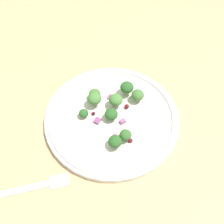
{
  "coord_description": "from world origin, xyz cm",
  "views": [
    {
      "loc": [
        30.27,
        -1.0,
        46.48
      ],
      "look_at": [
        -0.66,
        1.21,
        2.7
      ],
      "focal_mm": 42.84,
      "sensor_mm": 36.0,
      "label": 1
    }
  ],
  "objects_px": {
    "broccoli_floret_0": "(116,100)",
    "broccoli_floret_1": "(95,94)",
    "fork": "(24,189)",
    "plate": "(112,117)",
    "broccoli_floret_2": "(84,113)"
  },
  "relations": [
    {
      "from": "fork",
      "to": "broccoli_floret_1",
      "type": "bearing_deg",
      "value": 144.54
    },
    {
      "from": "broccoli_floret_0",
      "to": "broccoli_floret_2",
      "type": "bearing_deg",
      "value": -71.6
    },
    {
      "from": "broccoli_floret_0",
      "to": "broccoli_floret_1",
      "type": "relative_size",
      "value": 1.13
    },
    {
      "from": "plate",
      "to": "fork",
      "type": "height_order",
      "value": "plate"
    },
    {
      "from": "broccoli_floret_1",
      "to": "broccoli_floret_2",
      "type": "xyz_separation_m",
      "value": [
        0.05,
        -0.02,
        -0.0
      ]
    },
    {
      "from": "broccoli_floret_1",
      "to": "fork",
      "type": "relative_size",
      "value": 0.14
    },
    {
      "from": "broccoli_floret_0",
      "to": "broccoli_floret_2",
      "type": "relative_size",
      "value": 1.45
    },
    {
      "from": "plate",
      "to": "broccoli_floret_1",
      "type": "relative_size",
      "value": 10.99
    },
    {
      "from": "broccoli_floret_0",
      "to": "broccoli_floret_1",
      "type": "xyz_separation_m",
      "value": [
        -0.02,
        -0.04,
        -0.01
      ]
    },
    {
      "from": "plate",
      "to": "fork",
      "type": "xyz_separation_m",
      "value": [
        0.14,
        -0.17,
        -0.01
      ]
    },
    {
      "from": "broccoli_floret_2",
      "to": "plate",
      "type": "bearing_deg",
      "value": 87.36
    },
    {
      "from": "fork",
      "to": "plate",
      "type": "bearing_deg",
      "value": 129.73
    },
    {
      "from": "broccoli_floret_2",
      "to": "broccoli_floret_1",
      "type": "bearing_deg",
      "value": 152.36
    },
    {
      "from": "broccoli_floret_2",
      "to": "fork",
      "type": "bearing_deg",
      "value": -37.73
    },
    {
      "from": "broccoli_floret_0",
      "to": "broccoli_floret_1",
      "type": "height_order",
      "value": "broccoli_floret_0"
    }
  ]
}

